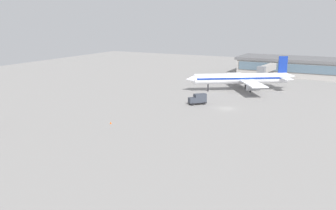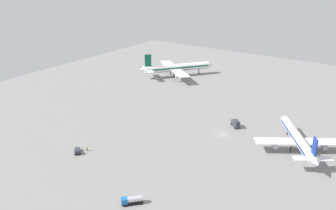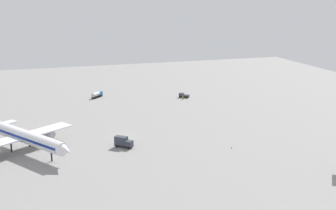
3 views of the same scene
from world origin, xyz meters
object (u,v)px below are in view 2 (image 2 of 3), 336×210
Objects in this scene: airplane_taxiing at (298,139)px; safety_cone_near_gate at (189,104)px; catering_truck at (235,123)px; airplane_at_gate at (176,68)px; pushback_tractor at (77,151)px; fuel_truck at (132,200)px; ground_crew_worker at (87,149)px.

safety_cone_near_gate is at bearing 41.02° from airplane_taxiing.
catering_truck is 9.03× the size of safety_cone_near_gate.
airplane_at_gate reaches higher than pushback_tractor.
catering_truck is 32.35m from safety_cone_near_gate.
fuel_truck is at bearing 130.17° from catering_truck.
airplane_taxiing is 83.48m from pushback_tractor.
catering_truck is 63.91m from ground_crew_worker.
safety_cone_near_gate is at bearing 22.42° from catering_truck.
ground_crew_worker is (-100.66, -25.70, -4.75)m from airplane_at_gate.
catering_truck is at bearing -139.55° from fuel_truck.
fuel_truck is at bearing 22.90° from pushback_tractor.
ground_crew_worker is (-46.32, 65.40, -3.72)m from airplane_taxiing.
airplane_at_gate reaches higher than ground_crew_worker.
airplane_at_gate is 104.00m from ground_crew_worker.
pushback_tractor is 66.73m from safety_cone_near_gate.
fuel_truck is at bearing -114.68° from airplane_at_gate.
pushback_tractor is at bearing -64.86° from fuel_truck.
catering_truck is at bearing -109.92° from safety_cone_near_gate.
catering_truck is (-48.87, -63.14, -3.91)m from airplane_at_gate.
ground_crew_worker is at bearing 105.11° from pushback_tractor.
airplane_at_gate is at bearing -109.69° from fuel_truck.
airplane_taxiing is at bearing -148.71° from catering_truck.
airplane_at_gate reaches higher than airplane_taxiing.
ground_crew_worker is (14.86, 34.91, -0.54)m from fuel_truck.
ground_crew_worker is (3.37, -1.59, -0.12)m from pushback_tractor.
airplane_at_gate is 7.21× the size of fuel_truck.
ground_crew_worker is at bearing -70.44° from fuel_truck.
airplane_taxiing is 60.78m from safety_cone_near_gate.
fuel_truck is 82.51m from safety_cone_near_gate.
pushback_tractor is (-104.02, -24.11, -4.63)m from airplane_at_gate.
pushback_tractor is 2.74× the size of ground_crew_worker.
airplane_taxiing is at bearing -105.77° from safety_cone_near_gate.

